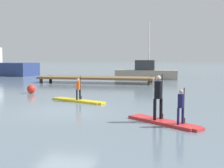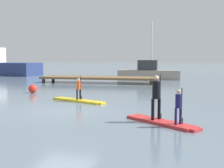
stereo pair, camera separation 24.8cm
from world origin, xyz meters
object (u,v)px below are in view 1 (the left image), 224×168
(paddleboard_far, at_px, (164,122))
(mooring_buoy_near, at_px, (31,89))
(paddleboard_near, at_px, (78,101))
(fishing_boat_green_midground, at_px, (146,73))
(paddler_adult, at_px, (158,94))
(paddler_child_solo, at_px, (78,88))
(paddler_child_front, at_px, (181,105))

(paddleboard_far, distance_m, mooring_buoy_near, 11.26)
(mooring_buoy_near, bearing_deg, paddleboard_near, -34.94)
(paddleboard_near, bearing_deg, paddleboard_far, -43.63)
(paddleboard_near, height_order, fishing_boat_green_midground, fishing_boat_green_midground)
(paddler_adult, bearing_deg, paddleboard_far, -39.52)
(paddler_adult, bearing_deg, paddler_child_solo, 136.05)
(paddler_child_front, bearing_deg, mooring_buoy_near, 140.35)
(paddleboard_near, bearing_deg, fishing_boat_green_midground, 83.42)
(paddler_child_front, bearing_deg, paddleboard_far, 142.72)
(paddleboard_far, relative_size, paddler_adult, 1.67)
(paddleboard_far, distance_m, paddler_adult, 0.99)
(paddler_child_front, height_order, mooring_buoy_near, paddler_child_front)
(paddler_child_front, relative_size, mooring_buoy_near, 2.19)
(fishing_boat_green_midground, relative_size, mooring_buoy_near, 11.51)
(paddleboard_near, bearing_deg, paddler_adult, -43.83)
(paddler_child_front, bearing_deg, paddleboard_near, 137.01)
(fishing_boat_green_midground, bearing_deg, paddler_child_solo, -96.56)
(paddler_child_solo, bearing_deg, paddleboard_near, -132.65)
(paddleboard_far, distance_m, paddler_child_front, 0.99)
(paddleboard_near, xyz_separation_m, paddleboard_far, (4.56, -4.35, 0.00))
(paddler_adult, relative_size, mooring_buoy_near, 2.92)
(paddler_child_solo, distance_m, fishing_boat_green_midground, 16.49)
(paddler_child_solo, bearing_deg, paddler_child_front, -43.10)
(paddleboard_near, xyz_separation_m, paddler_child_front, (5.12, -4.78, 0.70))
(paddler_adult, distance_m, fishing_boat_green_midground, 20.71)
(paddleboard_far, bearing_deg, paddler_child_front, -37.28)
(fishing_boat_green_midground, distance_m, mooring_buoy_near, 14.81)
(fishing_boat_green_midground, bearing_deg, mooring_buoy_near, -113.83)
(paddler_child_solo, bearing_deg, mooring_buoy_near, 145.21)
(paddler_adult, bearing_deg, fishing_boat_green_midground, 96.80)
(paddler_child_solo, relative_size, fishing_boat_green_midground, 0.20)
(paddler_adult, relative_size, fishing_boat_green_midground, 0.25)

